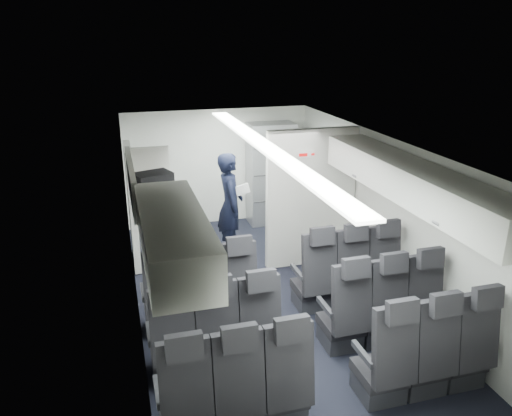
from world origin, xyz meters
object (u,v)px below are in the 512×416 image
seat_row_front (276,287)px  galley_unit (271,174)px  carry_on_bag (153,183)px  seat_row_rear (335,376)px  seat_row_mid (301,325)px  boarding_door (132,206)px  flight_attendant (230,205)px

seat_row_front → galley_unit: (0.95, 3.25, 0.55)m
seat_row_front → carry_on_bag: bearing=166.8°
seat_row_rear → carry_on_bag: 2.92m
seat_row_mid → seat_row_rear: bearing=-90.0°
seat_row_front → boarding_door: (-1.64, 2.09, 0.55)m
seat_row_mid → galley_unit: size_ratio=1.75×
boarding_door → flight_attendant: size_ratio=1.09×
carry_on_bag → galley_unit: bearing=31.4°
seat_row_rear → boarding_door: (-1.64, 3.89, 0.55)m
seat_row_mid → carry_on_bag: carry_on_bag is taller
seat_row_front → galley_unit: galley_unit is taller
seat_row_mid → boarding_door: (-1.64, 2.99, 0.55)m
seat_row_mid → galley_unit: 4.30m
seat_row_mid → seat_row_rear: 0.90m
seat_row_mid → galley_unit: galley_unit is taller
flight_attendant → seat_row_front: bearing=-170.4°
carry_on_bag → seat_row_mid: bearing=-60.7°
seat_row_mid → seat_row_rear: size_ratio=1.00×
galley_unit → flight_attendant: 1.65m
boarding_door → seat_row_front: bearing=-51.8°
galley_unit → flight_attendant: galley_unit is taller
galley_unit → flight_attendant: (-1.07, -1.25, -0.10)m
carry_on_bag → seat_row_rear: bearing=-76.0°
seat_row_front → seat_row_mid: same height
carry_on_bag → boarding_door: bearing=77.6°
seat_row_front → flight_attendant: flight_attendant is taller
galley_unit → carry_on_bag: size_ratio=4.61×
galley_unit → boarding_door: galley_unit is taller
boarding_door → flight_attendant: bearing=-3.2°
seat_row_mid → boarding_door: bearing=118.8°
seat_row_front → carry_on_bag: size_ratio=8.08×
seat_row_front → boarding_door: boarding_door is taller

